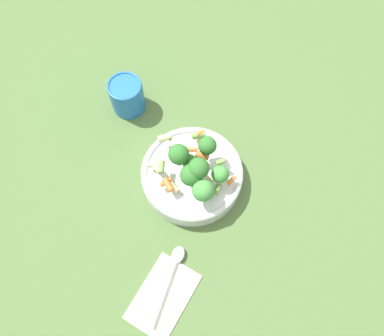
% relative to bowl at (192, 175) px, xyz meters
% --- Properties ---
extents(ground_plane, '(3.00, 3.00, 0.00)m').
position_rel_bowl_xyz_m(ground_plane, '(0.00, 0.00, -0.03)').
color(ground_plane, '#4C6B38').
extents(bowl, '(0.22, 0.22, 0.05)m').
position_rel_bowl_xyz_m(bowl, '(0.00, 0.00, 0.00)').
color(bowl, silver).
rests_on(bowl, ground_plane).
extents(pasta_salad, '(0.15, 0.19, 0.08)m').
position_rel_bowl_xyz_m(pasta_salad, '(0.00, 0.02, 0.07)').
color(pasta_salad, '#8CB766').
rests_on(pasta_salad, bowl).
extents(cup, '(0.08, 0.08, 0.08)m').
position_rel_bowl_xyz_m(cup, '(-0.04, -0.25, 0.02)').
color(cup, '#2366B2').
rests_on(cup, ground_plane).
extents(napkin, '(0.17, 0.13, 0.01)m').
position_rel_bowl_xyz_m(napkin, '(0.22, 0.13, -0.02)').
color(napkin, white).
rests_on(napkin, ground_plane).
extents(spoon, '(0.16, 0.08, 0.01)m').
position_rel_bowl_xyz_m(spoon, '(0.18, 0.11, -0.02)').
color(spoon, silver).
rests_on(spoon, napkin).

